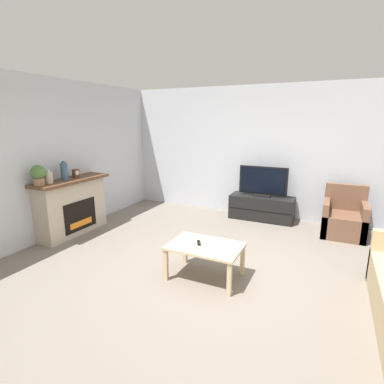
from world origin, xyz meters
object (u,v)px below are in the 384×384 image
Objects in this scene: mantel_clock at (76,173)px; armchair at (344,219)px; potted_plant at (38,174)px; remote at (199,243)px; mantel_vase_left at (49,177)px; mantel_vase_centre_left at (64,171)px; tv_stand at (262,208)px; fireplace at (72,206)px; tv at (263,182)px; coffee_table at (205,249)px.

mantel_clock reaches higher than armchair.
potted_plant reaches higher than remote.
mantel_vase_left reaches higher than mantel_clock.
armchair is 5.77× the size of remote.
mantel_vase_centre_left reaches higher than tv_stand.
fireplace reaches higher than tv_stand.
fireplace is at bearing -142.03° from tv_stand.
potted_plant is 0.33× the size of tv.
mantel_vase_centre_left is 2.17× the size of remote.
mantel_vase_left is at bearing -90.08° from mantel_clock.
mantel_vase_left reaches higher than armchair.
mantel_vase_centre_left reaches higher than fireplace.
tv_stand is 0.53m from tv.
remote is at bearing -11.94° from mantel_clock.
tv is (0.00, -0.00, 0.53)m from tv_stand.
tv_stand is (2.87, 2.11, -0.84)m from mantel_clock.
fireplace is 9.43× the size of mantel_clock.
mantel_clock is at bearing -143.66° from tv_stand.
mantel_vase_centre_left is 3.73m from tv.
armchair is (4.38, 1.88, -0.80)m from mantel_clock.
fireplace is 4.31× the size of mantel_vase_centre_left.
coffee_table is at bearing -0.07° from mantel_vase_left.
mantel_clock is at bearing -156.78° from armchair.
mantel_vase_left reaches higher than fireplace.
remote is (-1.73, -2.44, 0.17)m from armchair.
mantel_vase_left is 0.32m from mantel_vase_centre_left.
fireplace is at bearing -97.02° from mantel_clock.
potted_plant is 2.75m from remote.
mantel_clock reaches higher than tv.
tv_stand is 1.32× the size of tv.
tv is at bearing 44.82° from potted_plant.
fireplace is at bearing 142.63° from remote.
remote is (-0.22, -2.67, 0.21)m from tv_stand.
armchair is at bearing 25.89° from mantel_vase_centre_left.
coffee_table is at bearing -6.70° from mantel_vase_centre_left.
potted_plant reaches higher than mantel_clock.
mantel_vase_centre_left is at bearing -140.59° from tv_stand.
potted_plant is (0.02, -0.60, 0.67)m from fireplace.
mantel_vase_left reaches higher than tv_stand.
fireplace reaches higher than armchair.
mantel_vase_centre_left reaches higher than mantel_vase_left.
tv_stand is (2.87, 2.85, -0.94)m from potted_plant.
tv reaches higher than tv_stand.
mantel_vase_left is 1.49× the size of remote.
fireplace is 0.59m from mantel_clock.
armchair is 0.94× the size of coffee_table.
fireplace is at bearing -142.06° from tv.
fireplace is 2.79m from coffee_table.
fireplace reaches higher than coffee_table.
tv_stand is at bearing 44.84° from potted_plant.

